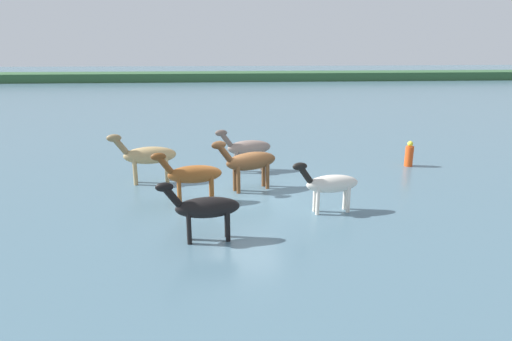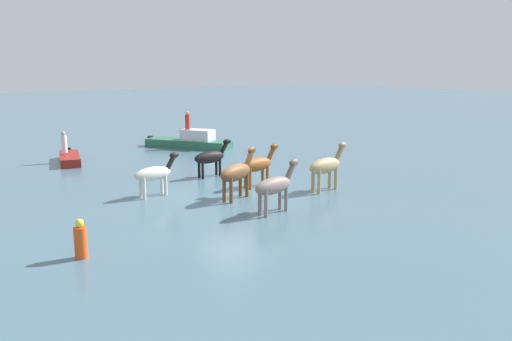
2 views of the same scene
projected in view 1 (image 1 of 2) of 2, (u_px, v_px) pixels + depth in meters
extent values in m
plane|color=#476675|center=(245.00, 196.00, 15.65)|extent=(191.96, 191.96, 0.00)
cube|color=#2F5532|center=(226.00, 80.00, 64.88)|extent=(172.77, 6.00, 2.40)
ellipsoid|color=brown|center=(195.00, 174.00, 14.70)|extent=(1.89, 0.80, 0.62)
cylinder|color=brown|center=(179.00, 191.00, 14.59)|extent=(0.14, 0.14, 1.01)
cylinder|color=brown|center=(179.00, 188.00, 14.87)|extent=(0.14, 0.14, 1.01)
cylinder|color=brown|center=(212.00, 189.00, 14.82)|extent=(0.14, 0.14, 1.01)
cylinder|color=brown|center=(211.00, 186.00, 15.10)|extent=(0.14, 0.14, 1.01)
cylinder|color=brown|center=(165.00, 165.00, 14.38)|extent=(0.59, 0.29, 0.68)
ellipsoid|color=brown|center=(158.00, 157.00, 14.26)|extent=(0.53, 0.28, 0.27)
ellipsoid|color=black|center=(208.00, 207.00, 11.83)|extent=(1.80, 0.69, 0.59)
cylinder|color=black|center=(189.00, 227.00, 11.74)|extent=(0.13, 0.13, 0.97)
cylinder|color=black|center=(189.00, 223.00, 12.01)|extent=(0.13, 0.13, 0.97)
cylinder|color=black|center=(228.00, 225.00, 11.92)|extent=(0.13, 0.13, 0.97)
cylinder|color=black|center=(227.00, 221.00, 12.19)|extent=(0.13, 0.13, 0.97)
cylinder|color=black|center=(172.00, 196.00, 11.56)|extent=(0.56, 0.26, 0.65)
ellipsoid|color=black|center=(164.00, 187.00, 11.45)|extent=(0.50, 0.25, 0.26)
ellipsoid|color=brown|center=(251.00, 161.00, 16.00)|extent=(2.07, 1.30, 0.67)
cylinder|color=brown|center=(238.00, 179.00, 15.76)|extent=(0.15, 0.15, 1.10)
cylinder|color=brown|center=(235.00, 176.00, 16.04)|extent=(0.15, 0.15, 1.10)
cylinder|color=brown|center=(268.00, 174.00, 16.28)|extent=(0.15, 0.15, 1.10)
cylinder|color=brown|center=(263.00, 172.00, 16.56)|extent=(0.15, 0.15, 1.10)
cylinder|color=#50311A|center=(224.00, 153.00, 15.43)|extent=(0.65, 0.44, 0.73)
ellipsoid|color=#50311A|center=(219.00, 145.00, 15.25)|extent=(0.59, 0.42, 0.29)
ellipsoid|color=gray|center=(249.00, 148.00, 18.40)|extent=(1.93, 0.86, 0.63)
cylinder|color=gray|center=(237.00, 161.00, 18.27)|extent=(0.14, 0.14, 1.03)
cylinder|color=gray|center=(236.00, 159.00, 18.55)|extent=(0.14, 0.14, 1.03)
cylinder|color=gray|center=(263.00, 159.00, 18.53)|extent=(0.14, 0.14, 1.03)
cylinder|color=gray|center=(261.00, 158.00, 18.81)|extent=(0.14, 0.14, 1.03)
cylinder|color=#63544C|center=(226.00, 139.00, 18.05)|extent=(0.60, 0.31, 0.69)
ellipsoid|color=#63544C|center=(221.00, 133.00, 17.92)|extent=(0.54, 0.30, 0.28)
ellipsoid|color=tan|center=(150.00, 155.00, 16.82)|extent=(2.07, 0.89, 0.68)
cylinder|color=tan|center=(135.00, 171.00, 16.69)|extent=(0.15, 0.15, 1.11)
cylinder|color=tan|center=(135.00, 169.00, 16.99)|extent=(0.15, 0.15, 1.11)
cylinder|color=tan|center=(167.00, 169.00, 16.95)|extent=(0.15, 0.15, 1.11)
cylinder|color=tan|center=(167.00, 167.00, 17.26)|extent=(0.15, 0.15, 1.11)
cylinder|color=olive|center=(120.00, 146.00, 16.46)|extent=(0.64, 0.32, 0.74)
ellipsoid|color=olive|center=(114.00, 138.00, 16.33)|extent=(0.58, 0.31, 0.30)
ellipsoid|color=silver|center=(332.00, 184.00, 13.88)|extent=(1.78, 0.73, 0.58)
cylinder|color=silver|center=(318.00, 200.00, 13.78)|extent=(0.13, 0.13, 0.96)
cylinder|color=silver|center=(315.00, 198.00, 14.05)|extent=(0.13, 0.13, 0.96)
cylinder|color=silver|center=(348.00, 198.00, 13.99)|extent=(0.13, 0.13, 0.96)
cylinder|color=silver|center=(345.00, 195.00, 14.25)|extent=(0.13, 0.13, 0.96)
cylinder|color=black|center=(305.00, 174.00, 13.60)|extent=(0.55, 0.27, 0.64)
ellipsoid|color=black|center=(300.00, 166.00, 13.49)|extent=(0.50, 0.26, 0.25)
cylinder|color=#E54C19|center=(409.00, 156.00, 19.32)|extent=(0.36, 0.36, 0.90)
sphere|color=yellow|center=(410.00, 144.00, 19.16)|extent=(0.24, 0.24, 0.24)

